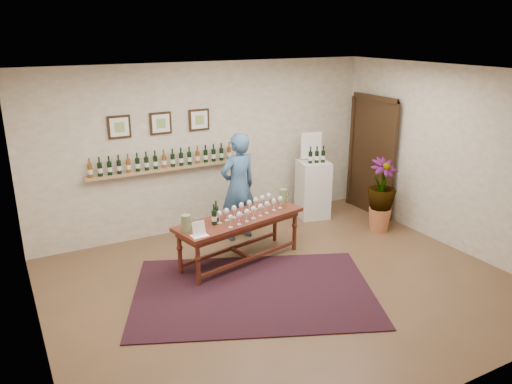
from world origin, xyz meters
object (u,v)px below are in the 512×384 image
potted_plant (381,195)px  person (238,187)px  tasting_table (240,224)px  display_pedestal (313,189)px

potted_plant → person: bearing=158.9°
potted_plant → person: size_ratio=0.62×
potted_plant → person: 2.42m
person → potted_plant: bearing=151.3°
tasting_table → person: (0.38, 0.81, 0.28)m
display_pedestal → person: person is taller
potted_plant → display_pedestal: bearing=119.4°
display_pedestal → person: bearing=-171.8°
potted_plant → person: person is taller
tasting_table → display_pedestal: (2.00, 1.04, -0.08)m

